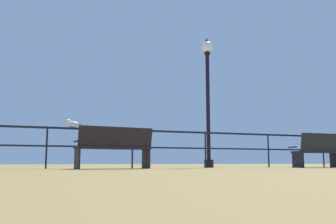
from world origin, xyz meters
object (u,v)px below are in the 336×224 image
bench_near_right (319,150)px  bench_near_left (115,145)px  seagull_on_rail (72,124)px  lamppost_center (208,89)px

bench_near_right → bench_near_left: bearing=179.9°
bench_near_right → seagull_on_rail: 6.90m
seagull_on_rail → lamppost_center: bearing=4.2°
lamppost_center → seagull_on_rail: size_ratio=8.81×
bench_near_left → lamppost_center: lamppost_center is taller
seagull_on_rail → bench_near_left: bearing=-44.5°
bench_near_left → seagull_on_rail: (-0.86, 0.85, 0.54)m
bench_near_left → bench_near_right: 5.96m
bench_near_left → lamppost_center: (3.00, 1.13, 1.74)m
bench_near_left → lamppost_center: bearing=20.7°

